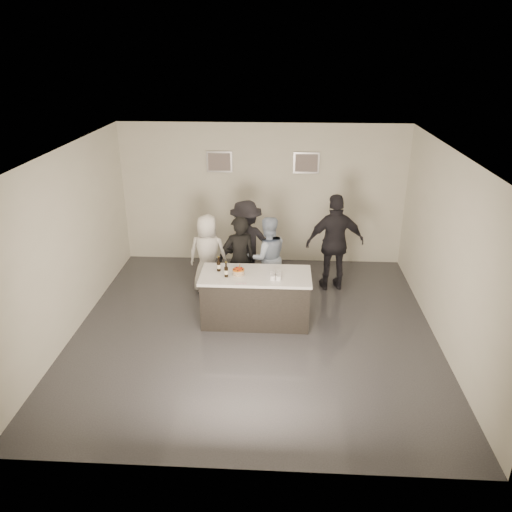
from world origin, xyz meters
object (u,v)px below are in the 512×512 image
at_px(beer_bottle_a, 219,264).
at_px(bar_counter, 256,298).
at_px(person_main_blue, 267,257).
at_px(cake, 238,272).
at_px(person_guest_right, 335,243).
at_px(person_guest_left, 208,254).
at_px(beer_bottle_b, 226,270).
at_px(person_guest_back, 246,243).
at_px(person_main_black, 239,260).

bearing_deg(beer_bottle_a, bar_counter, -8.70).
bearing_deg(person_main_blue, cake, 49.70).
distance_m(person_main_blue, person_guest_right, 1.35).
distance_m(beer_bottle_a, person_guest_left, 1.09).
bearing_deg(cake, person_main_blue, 65.95).
xyz_separation_m(beer_bottle_a, person_main_blue, (0.79, 0.89, -0.24)).
bearing_deg(cake, beer_bottle_a, 161.15).
xyz_separation_m(beer_bottle_a, person_guest_right, (2.08, 1.27, -0.08)).
xyz_separation_m(beer_bottle_b, person_guest_back, (0.21, 1.59, -0.17)).
distance_m(bar_counter, person_guest_left, 1.51).
bearing_deg(beer_bottle_b, person_main_blue, 59.89).
relative_size(cake, beer_bottle_b, 0.77).
xyz_separation_m(beer_bottle_a, person_guest_left, (-0.34, 1.01, -0.26)).
distance_m(person_main_blue, person_guest_back, 0.65).
distance_m(person_main_black, person_guest_left, 0.75).
relative_size(beer_bottle_b, person_guest_right, 0.14).
relative_size(person_main_blue, person_guest_left, 1.02).
distance_m(beer_bottle_a, person_main_blue, 1.22).
relative_size(beer_bottle_a, person_main_blue, 0.16).
bearing_deg(person_main_black, bar_counter, 95.86).
height_order(cake, person_guest_right, person_guest_right).
bearing_deg(beer_bottle_b, person_guest_left, 111.79).
xyz_separation_m(beer_bottle_b, person_guest_right, (1.92, 1.49, -0.08)).
relative_size(cake, person_guest_left, 0.13).
bearing_deg(bar_counter, person_guest_right, 43.51).
bearing_deg(beer_bottle_a, person_main_black, 64.57).
relative_size(person_guest_right, person_guest_back, 1.11).
height_order(beer_bottle_b, person_main_black, person_main_black).
height_order(cake, beer_bottle_b, beer_bottle_b).
xyz_separation_m(beer_bottle_b, person_main_black, (0.14, 0.84, -0.19)).
xyz_separation_m(bar_counter, person_main_black, (-0.34, 0.72, 0.39)).
relative_size(beer_bottle_a, person_guest_right, 0.14).
bearing_deg(person_guest_left, cake, 127.73).
xyz_separation_m(cake, person_main_blue, (0.45, 1.01, -0.15)).
height_order(cake, person_guest_left, person_guest_left).
xyz_separation_m(cake, person_guest_left, (-0.69, 1.13, -0.16)).
distance_m(bar_counter, person_guest_back, 1.55).
xyz_separation_m(bar_counter, person_guest_right, (1.44, 1.37, 0.50)).
xyz_separation_m(beer_bottle_b, person_guest_left, (-0.49, 1.23, -0.26)).
xyz_separation_m(person_main_blue, person_guest_back, (-0.43, 0.48, 0.07)).
xyz_separation_m(beer_bottle_a, beer_bottle_b, (0.15, -0.22, 0.00)).
relative_size(person_main_black, person_main_blue, 1.06).
bearing_deg(beer_bottle_a, person_main_blue, 48.22).
height_order(beer_bottle_b, person_guest_back, person_guest_back).
bearing_deg(person_guest_back, beer_bottle_b, 54.19).
distance_m(cake, person_main_blue, 1.11).
distance_m(bar_counter, person_guest_right, 2.05).
bearing_deg(person_guest_right, person_main_blue, 7.77).
bearing_deg(beer_bottle_a, cake, -18.85).
distance_m(cake, beer_bottle_b, 0.24).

